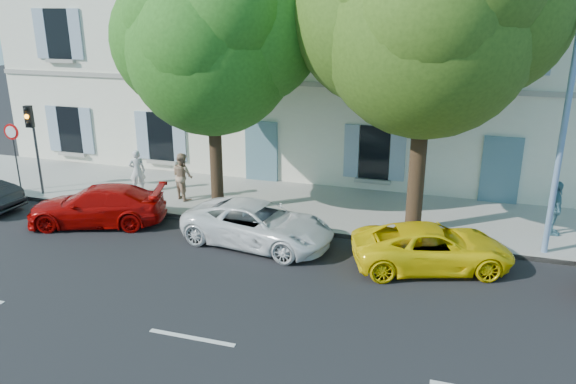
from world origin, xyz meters
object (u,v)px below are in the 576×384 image
(tree_left, at_px, (211,51))
(pedestrian_a, at_px, (137,171))
(pedestrian_c, at_px, (555,208))
(car_white_coupe, at_px, (258,224))
(street_lamp, at_px, (572,84))
(road_sign, at_px, (13,143))
(traffic_light, at_px, (32,131))
(car_yellow_supercar, at_px, (432,247))
(tree_right, at_px, (428,31))
(pedestrian_b, at_px, (183,176))
(car_red_coupe, at_px, (97,206))

(tree_left, bearing_deg, pedestrian_a, 165.12)
(pedestrian_c, bearing_deg, pedestrian_a, 84.42)
(car_white_coupe, height_order, street_lamp, street_lamp)
(street_lamp, xyz_separation_m, pedestrian_a, (-13.80, 1.46, -3.94))
(road_sign, distance_m, pedestrian_c, 18.53)
(car_white_coupe, xyz_separation_m, traffic_light, (-9.05, 1.52, 1.89))
(pedestrian_a, relative_size, pedestrian_c, 0.95)
(car_yellow_supercar, xyz_separation_m, tree_right, (-0.69, 2.15, 5.50))
(pedestrian_b, relative_size, pedestrian_c, 1.01)
(traffic_light, distance_m, road_sign, 1.16)
(car_red_coupe, distance_m, traffic_light, 4.30)
(road_sign, distance_m, pedestrian_b, 6.42)
(street_lamp, relative_size, pedestrian_a, 5.24)
(street_lamp, bearing_deg, pedestrian_c, 77.57)
(tree_right, distance_m, pedestrian_a, 11.35)
(car_red_coupe, distance_m, car_white_coupe, 5.51)
(car_white_coupe, xyz_separation_m, pedestrian_c, (8.39, 2.98, 0.36))
(street_lamp, height_order, pedestrian_c, street_lamp)
(tree_right, height_order, street_lamp, tree_right)
(car_yellow_supercar, xyz_separation_m, street_lamp, (3.02, 1.46, 4.29))
(pedestrian_b, distance_m, pedestrian_c, 12.20)
(car_red_coupe, xyz_separation_m, pedestrian_c, (13.90, 3.03, 0.36))
(tree_left, relative_size, street_lamp, 0.98)
(car_yellow_supercar, relative_size, tree_right, 0.46)
(street_lamp, xyz_separation_m, pedestrian_c, (0.35, 1.61, -3.89))
(car_red_coupe, xyz_separation_m, tree_left, (3.38, 1.91, 4.79))
(car_white_coupe, distance_m, traffic_light, 9.37)
(tree_right, xyz_separation_m, traffic_light, (-13.37, -0.54, -3.58))
(traffic_light, distance_m, pedestrian_b, 5.57)
(road_sign, relative_size, pedestrian_b, 1.51)
(car_white_coupe, xyz_separation_m, pedestrian_b, (-3.80, 2.62, 0.36))
(pedestrian_a, bearing_deg, pedestrian_c, 148.19)
(car_white_coupe, height_order, pedestrian_a, pedestrian_a)
(car_white_coupe, bearing_deg, road_sign, 88.92)
(car_yellow_supercar, distance_m, traffic_light, 14.29)
(road_sign, relative_size, pedestrian_c, 1.51)
(car_yellow_supercar, height_order, pedestrian_c, pedestrian_c)
(tree_left, bearing_deg, pedestrian_c, 6.04)
(pedestrian_b, bearing_deg, tree_right, -152.60)
(road_sign, relative_size, street_lamp, 0.30)
(tree_right, distance_m, pedestrian_b, 9.61)
(tree_right, xyz_separation_m, street_lamp, (3.71, -0.69, -1.21))
(tree_left, bearing_deg, car_red_coupe, -150.49)
(tree_right, bearing_deg, tree_left, -178.30)
(car_yellow_supercar, relative_size, tree_left, 0.52)
(tree_right, height_order, pedestrian_b, tree_right)
(car_white_coupe, relative_size, street_lamp, 0.54)
(car_yellow_supercar, relative_size, pedestrian_a, 2.69)
(car_white_coupe, xyz_separation_m, road_sign, (-10.07, 1.63, 1.35))
(tree_right, bearing_deg, car_white_coupe, -154.49)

